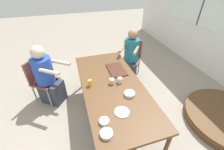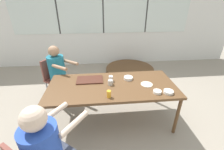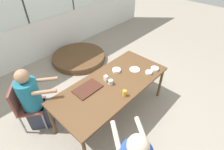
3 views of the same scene
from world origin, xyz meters
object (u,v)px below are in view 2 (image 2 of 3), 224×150
coffee_mug (111,83)px  juice_glass (109,94)px  bowl_white_shallow (157,92)px  bowl_fruit (128,78)px  bowl_cereal (168,92)px  person_woman_green_shirt (59,77)px  chair_for_woman_green_shirt (54,75)px  folded_table_stack (130,70)px  milk_carton_small (111,79)px

coffee_mug → juice_glass: size_ratio=0.82×
bowl_white_shallow → bowl_fruit: (-0.34, 0.46, 0.00)m
juice_glass → bowl_cereal: (0.88, 0.02, -0.03)m
juice_glass → bowl_fruit: juice_glass is taller
person_woman_green_shirt → chair_for_woman_green_shirt: bearing=-90.0°
coffee_mug → juice_glass: juice_glass is taller
chair_for_woman_green_shirt → bowl_cereal: 2.28m
coffee_mug → bowl_cereal: coffee_mug is taller
folded_table_stack → milk_carton_small: bearing=-112.4°
chair_for_woman_green_shirt → coffee_mug: bearing=89.7°
coffee_mug → bowl_cereal: size_ratio=0.60×
person_woman_green_shirt → coffee_mug: 1.26m
juice_glass → folded_table_stack: 2.42m
bowl_fruit → bowl_white_shallow: bearing=-53.1°
juice_glass → bowl_white_shallow: bearing=2.8°
juice_glass → person_woman_green_shirt: bearing=130.9°
milk_carton_small → bowl_fruit: milk_carton_small is taller
bowl_white_shallow → bowl_fruit: size_ratio=0.78×
juice_glass → bowl_fruit: (0.37, 0.49, -0.03)m
chair_for_woman_green_shirt → bowl_fruit: bearing=101.2°
bowl_cereal → folded_table_stack: bearing=92.5°
bowl_cereal → bowl_white_shallow: bearing=173.5°
coffee_mug → folded_table_stack: 2.11m
milk_carton_small → bowl_fruit: bearing=6.6°
person_woman_green_shirt → bowl_fruit: 1.45m
juice_glass → folded_table_stack: (0.78, 2.19, -0.69)m
bowl_white_shallow → folded_table_stack: 2.25m
bowl_white_shallow → bowl_fruit: 0.57m
bowl_white_shallow → bowl_cereal: bowl_cereal is taller
juice_glass → bowl_white_shallow: (0.72, 0.03, -0.03)m
bowl_fruit → chair_for_woman_green_shirt: bearing=154.5°
juice_glass → milk_carton_small: (0.07, 0.46, -0.01)m
chair_for_woman_green_shirt → bowl_fruit: chair_for_woman_green_shirt is taller
juice_glass → folded_table_stack: size_ratio=0.07×
person_woman_green_shirt → folded_table_stack: (1.72, 1.10, -0.45)m
milk_carton_small → bowl_cereal: milk_carton_small is taller
milk_carton_small → bowl_fruit: (0.31, 0.04, -0.02)m
milk_carton_small → folded_table_stack: milk_carton_small is taller
bowl_white_shallow → milk_carton_small: bearing=147.0°
person_woman_green_shirt → juice_glass: size_ratio=11.25×
juice_glass → bowl_cereal: juice_glass is taller
bowl_fruit → folded_table_stack: size_ratio=0.11×
chair_for_woman_green_shirt → coffee_mug: chair_for_woman_green_shirt is taller
person_woman_green_shirt → milk_carton_small: bearing=94.8°
milk_carton_small → folded_table_stack: bearing=67.6°
person_woman_green_shirt → milk_carton_small: size_ratio=12.55×
folded_table_stack → bowl_cereal: bearing=-87.5°
milk_carton_small → bowl_fruit: 0.31m
juice_glass → coffee_mug: bearing=81.0°
juice_glass → bowl_white_shallow: size_ratio=0.88×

